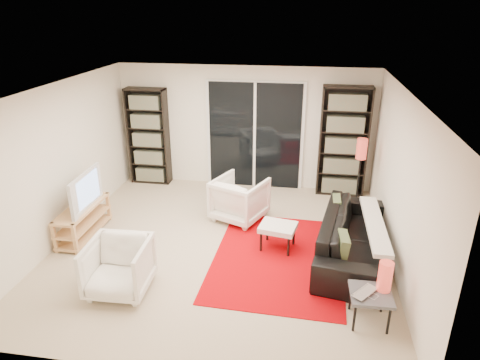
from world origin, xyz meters
name	(u,v)px	position (x,y,z in m)	size (l,w,h in m)	color
floor	(221,246)	(0.00, 0.00, 0.00)	(5.00, 5.00, 0.00)	#BBAC8C
wall_back	(245,128)	(0.00, 2.50, 1.20)	(5.00, 0.02, 2.40)	white
wall_front	(164,275)	(0.00, -2.50, 1.20)	(5.00, 0.02, 2.40)	white
wall_left	(59,164)	(-2.50, 0.00, 1.20)	(0.02, 5.00, 2.40)	white
wall_right	(401,185)	(2.50, 0.00, 1.20)	(0.02, 5.00, 2.40)	white
ceiling	(218,90)	(0.00, 0.00, 2.40)	(5.00, 5.00, 0.02)	white
sliding_door	(255,136)	(0.20, 2.46, 1.05)	(1.92, 0.08, 2.16)	white
bookshelf_left	(148,137)	(-1.95, 2.33, 0.98)	(0.80, 0.30, 1.95)	black
bookshelf_right	(343,142)	(1.90, 2.33, 1.05)	(0.90, 0.30, 2.10)	black
tv_stand	(83,220)	(-2.24, 0.00, 0.26)	(0.39, 1.21, 0.50)	#E3B46C
tv	(80,190)	(-2.22, 0.00, 0.79)	(1.00, 0.13, 0.58)	black
rug	(279,258)	(0.90, -0.19, 0.01)	(1.87, 2.53, 0.01)	#B50006
sofa	(354,237)	(1.97, 0.03, 0.33)	(2.27, 0.89, 0.66)	black
armchair_back	(240,199)	(0.14, 0.96, 0.37)	(0.80, 0.82, 0.75)	white
armchair_front	(119,267)	(-1.07, -1.28, 0.35)	(0.76, 0.78, 0.71)	white
ottoman	(278,228)	(0.86, 0.08, 0.34)	(0.60, 0.52, 0.40)	white
side_table	(371,296)	(2.04, -1.37, 0.35)	(0.49, 0.49, 0.40)	#48494D
laptop	(369,295)	(2.00, -1.43, 0.41)	(0.35, 0.22, 0.03)	silver
table_lamp	(385,276)	(2.18, -1.29, 0.58)	(0.16, 0.16, 0.37)	red
floor_lamp	(361,157)	(2.16, 1.66, 1.01)	(0.20, 0.20, 1.33)	black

